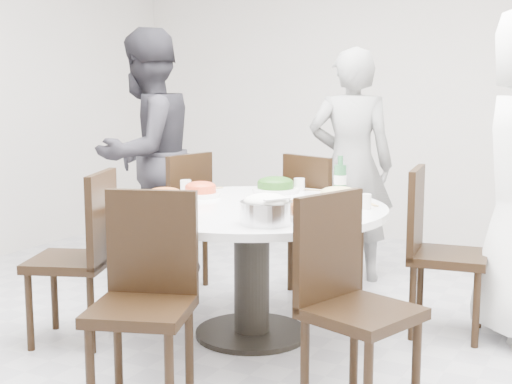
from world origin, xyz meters
The scene contains 21 objects.
floor centered at (0.00, 0.00, 0.00)m, with size 6.00×6.00×0.01m, color #B2B2B7.
wall_back centered at (0.00, 3.00, 1.40)m, with size 6.00×0.01×2.80m, color silver.
dining_table centered at (-0.26, 0.16, 0.38)m, with size 1.50×1.50×0.75m, color white.
chair_ne centered at (0.70, 0.72, 0.47)m, with size 0.42×0.42×0.95m, color black.
chair_n centered at (-0.24, 1.18, 0.47)m, with size 0.42×0.42×0.95m, color black.
chair_nw centered at (-1.23, 0.75, 0.47)m, with size 0.42×0.42×0.95m, color black.
chair_sw centered at (-1.10, -0.38, 0.47)m, with size 0.42×0.42×0.95m, color black.
chair_s centered at (-0.24, -0.87, 0.47)m, with size 0.42×0.42×0.95m, color black.
chair_se centered at (0.62, -0.45, 0.47)m, with size 0.42×0.42×0.95m, color black.
diner_middle centered at (-0.21, 1.56, 0.84)m, with size 0.61×0.40×1.67m, color black.
diner_left centered at (-1.52, 0.87, 0.90)m, with size 0.88×0.68×1.81m, color black.
dish_greens centered at (-0.37, 0.66, 0.79)m, with size 0.29×0.29×0.07m, color white.
dish_pale centered at (0.14, 0.45, 0.79)m, with size 0.27×0.27×0.07m, color white.
dish_orange centered at (-0.68, 0.29, 0.78)m, with size 0.24×0.24×0.06m, color white.
dish_redbrown centered at (0.16, -0.01, 0.79)m, with size 0.29×0.29×0.07m, color white.
dish_tofu centered at (-0.72, -0.02, 0.78)m, with size 0.25×0.25×0.06m, color white.
rice_bowl centered at (0.05, -0.25, 0.80)m, with size 0.26×0.26×0.11m, color silver.
soup_bowl centered at (-0.52, -0.26, 0.79)m, with size 0.24×0.24×0.07m, color white.
beverage_bottle centered at (0.07, 0.65, 0.88)m, with size 0.07×0.07×0.25m, color #29683B.
tea_cups centered at (-0.30, 0.75, 0.79)m, with size 0.07×0.07×0.08m, color white.
chopsticks centered at (-0.29, 0.84, 0.76)m, with size 0.24×0.04×0.01m, color tan, non-canonical shape.
Camera 1 is at (1.62, -3.24, 1.43)m, focal length 50.00 mm.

